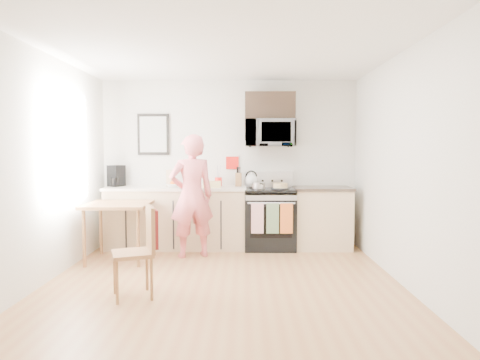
{
  "coord_description": "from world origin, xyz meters",
  "views": [
    {
      "loc": [
        0.25,
        -4.5,
        1.5
      ],
      "look_at": [
        0.19,
        1.0,
        1.12
      ],
      "focal_mm": 32.0,
      "sensor_mm": 36.0,
      "label": 1
    }
  ],
  "objects_px": {
    "microwave": "(270,133)",
    "chair": "(145,238)",
    "cake": "(280,186)",
    "person": "(192,196)",
    "dining_table": "(118,210)",
    "range": "(270,220)"
  },
  "relations": [
    {
      "from": "microwave",
      "to": "chair",
      "type": "bearing_deg",
      "value": -121.81
    },
    {
      "from": "microwave",
      "to": "cake",
      "type": "distance_m",
      "value": 0.84
    },
    {
      "from": "microwave",
      "to": "person",
      "type": "bearing_deg",
      "value": -150.78
    },
    {
      "from": "dining_table",
      "to": "cake",
      "type": "bearing_deg",
      "value": 15.53
    },
    {
      "from": "range",
      "to": "microwave",
      "type": "bearing_deg",
      "value": 90.06
    },
    {
      "from": "person",
      "to": "cake",
      "type": "height_order",
      "value": "person"
    },
    {
      "from": "person",
      "to": "cake",
      "type": "xyz_separation_m",
      "value": [
        1.28,
        0.41,
        0.11
      ]
    },
    {
      "from": "range",
      "to": "cake",
      "type": "distance_m",
      "value": 0.56
    },
    {
      "from": "chair",
      "to": "range",
      "type": "bearing_deg",
      "value": 36.3
    },
    {
      "from": "microwave",
      "to": "cake",
      "type": "xyz_separation_m",
      "value": [
        0.15,
        -0.22,
        -0.79
      ]
    },
    {
      "from": "person",
      "to": "dining_table",
      "type": "bearing_deg",
      "value": -7.68
    },
    {
      "from": "chair",
      "to": "dining_table",
      "type": "bearing_deg",
      "value": 95.66
    },
    {
      "from": "dining_table",
      "to": "chair",
      "type": "relative_size",
      "value": 0.9
    },
    {
      "from": "range",
      "to": "microwave",
      "type": "height_order",
      "value": "microwave"
    },
    {
      "from": "microwave",
      "to": "chair",
      "type": "relative_size",
      "value": 0.82
    },
    {
      "from": "dining_table",
      "to": "cake",
      "type": "height_order",
      "value": "cake"
    },
    {
      "from": "range",
      "to": "chair",
      "type": "xyz_separation_m",
      "value": [
        -1.4,
        -2.16,
        0.16
      ]
    },
    {
      "from": "range",
      "to": "person",
      "type": "height_order",
      "value": "person"
    },
    {
      "from": "dining_table",
      "to": "cake",
      "type": "xyz_separation_m",
      "value": [
        2.25,
        0.63,
        0.27
      ]
    },
    {
      "from": "range",
      "to": "person",
      "type": "distance_m",
      "value": 1.31
    },
    {
      "from": "microwave",
      "to": "dining_table",
      "type": "relative_size",
      "value": 0.91
    },
    {
      "from": "range",
      "to": "chair",
      "type": "relative_size",
      "value": 1.25
    }
  ]
}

